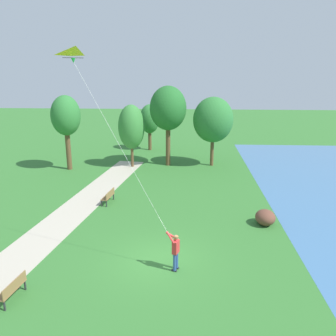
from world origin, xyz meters
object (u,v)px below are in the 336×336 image
object	(u,v)px
tree_treeline_right	(131,127)
tree_behind_path	(150,119)
person_kite_flyer	(175,249)
flying_kite	(77,57)
park_bench_far_walkway	(109,196)
lakeside_shrub	(265,217)
tree_lakeside_far	(66,116)
tree_lakeside_near	(168,109)
park_bench_near_walkway	(12,288)
tree_treeline_center	(213,120)

from	to	relation	value
tree_treeline_right	tree_behind_path	distance (m)	6.84
person_kite_flyer	tree_treeline_right	bearing A→B (deg)	104.79
flying_kite	park_bench_far_walkway	size ratio (longest dim) A/B	5.08
park_bench_far_walkway	tree_treeline_right	xyz separation A→B (m)	(0.26, 8.94, 3.11)
tree_behind_path	lakeside_shrub	size ratio (longest dim) A/B	3.70
person_kite_flyer	tree_lakeside_far	xyz separation A→B (m)	(-9.88, 15.74, 3.63)
tree_treeline_right	tree_lakeside_near	size ratio (longest dim) A/B	0.78
tree_behind_path	lakeside_shrub	world-z (taller)	tree_behind_path
person_kite_flyer	park_bench_near_walkway	size ratio (longest dim) A/B	1.18
tree_treeline_center	tree_lakeside_near	bearing A→B (deg)	-178.15
park_bench_near_walkway	tree_treeline_right	distance (m)	19.65
park_bench_far_walkway	tree_lakeside_near	distance (m)	11.24
lakeside_shrub	park_bench_far_walkway	bearing A→B (deg)	163.70
person_kite_flyer	park_bench_far_walkway	distance (m)	9.22
park_bench_near_walkway	tree_treeline_center	xyz separation A→B (m)	(9.06, 20.13, 3.68)
person_kite_flyer	tree_treeline_right	distance (m)	17.62
flying_kite	tree_treeline_center	bearing A→B (deg)	66.30
tree_treeline_center	tree_behind_path	bearing A→B (deg)	136.59
tree_lakeside_far	flying_kite	bearing A→B (deg)	-68.62
park_bench_far_walkway	tree_treeline_center	distance (m)	12.83
tree_treeline_center	park_bench_far_walkway	bearing A→B (deg)	-127.44
tree_treeline_right	tree_treeline_center	bearing A→B (deg)	6.47
tree_lakeside_near	lakeside_shrub	size ratio (longest dim) A/B	5.41
flying_kite	park_bench_far_walkway	world-z (taller)	flying_kite
flying_kite	tree_lakeside_near	distance (m)	16.79
flying_kite	park_bench_near_walkway	size ratio (longest dim) A/B	5.08
tree_lakeside_near	lakeside_shrub	xyz separation A→B (m)	(6.28, -12.48, -4.73)
tree_treeline_right	tree_treeline_center	distance (m)	7.28
park_bench_near_walkway	park_bench_far_walkway	world-z (taller)	same
tree_treeline_right	lakeside_shrub	size ratio (longest dim) A/B	4.22
park_bench_near_walkway	tree_treeline_center	world-z (taller)	tree_treeline_center
park_bench_near_walkway	tree_lakeside_near	xyz separation A→B (m)	(5.06, 20.01, 4.66)
park_bench_near_walkway	park_bench_far_walkway	bearing A→B (deg)	81.29
tree_treeline_center	flying_kite	bearing A→B (deg)	-113.70
park_bench_far_walkway	tree_lakeside_near	size ratio (longest dim) A/B	0.22
person_kite_flyer	flying_kite	distance (m)	9.37
person_kite_flyer	flying_kite	bearing A→B (deg)	160.36
flying_kite	tree_treeline_center	size ratio (longest dim) A/B	1.26
tree_behind_path	tree_lakeside_near	size ratio (longest dim) A/B	0.68
park_bench_near_walkway	tree_treeline_center	size ratio (longest dim) A/B	0.25
tree_treeline_center	tree_lakeside_near	size ratio (longest dim) A/B	0.87
person_kite_flyer	tree_lakeside_near	world-z (taller)	tree_lakeside_near
person_kite_flyer	tree_behind_path	size ratio (longest dim) A/B	0.37
tree_lakeside_near	tree_treeline_center	bearing A→B (deg)	1.85
tree_behind_path	tree_treeline_center	distance (m)	8.71
park_bench_far_walkway	tree_behind_path	distance (m)	16.01
person_kite_flyer	tree_treeline_center	world-z (taller)	tree_treeline_center
tree_lakeside_near	park_bench_near_walkway	bearing A→B (deg)	-104.18
park_bench_near_walkway	park_bench_far_walkway	size ratio (longest dim) A/B	1.00
person_kite_flyer	tree_lakeside_near	bearing A→B (deg)	94.06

